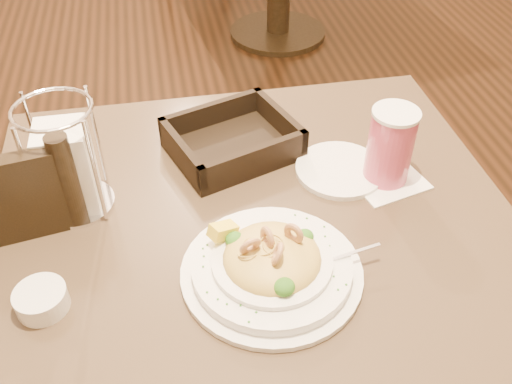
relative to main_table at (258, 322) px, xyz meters
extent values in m
cylinder|color=black|center=(0.00, 0.00, -0.14)|extent=(0.12, 0.12, 0.69)
cube|color=brown|center=(0.00, 0.00, 0.22)|extent=(0.90, 0.90, 0.03)
cylinder|color=black|center=(0.53, 2.22, -0.50)|extent=(0.52, 0.52, 0.03)
cube|color=black|center=(-0.50, 0.24, -0.06)|extent=(0.49, 0.49, 0.04)
cylinder|color=black|center=(-0.36, 0.44, -0.30)|extent=(0.04, 0.04, 0.43)
cylinder|color=black|center=(-0.29, 0.09, 0.19)|extent=(0.04, 0.04, 0.46)
cylinder|color=white|center=(0.00, -0.08, 0.24)|extent=(0.28, 0.28, 0.01)
cylinder|color=white|center=(0.00, -0.08, 0.26)|extent=(0.25, 0.25, 0.02)
cylinder|color=white|center=(0.00, -0.08, 0.27)|extent=(0.18, 0.18, 0.01)
ellipsoid|color=gold|center=(0.00, -0.08, 0.28)|extent=(0.15, 0.15, 0.05)
cube|color=yellow|center=(-0.06, -0.03, 0.29)|extent=(0.05, 0.05, 0.03)
cube|color=silver|center=(0.12, -0.09, 0.27)|extent=(0.10, 0.02, 0.01)
cube|color=silver|center=(0.07, -0.09, 0.27)|extent=(0.03, 0.02, 0.00)
torus|color=gold|center=(0.00, -0.12, 0.28)|extent=(0.05, 0.05, 0.01)
torus|color=gold|center=(0.00, -0.08, 0.30)|extent=(0.04, 0.04, 0.03)
torus|color=gold|center=(-0.02, -0.08, 0.29)|extent=(0.04, 0.03, 0.02)
torus|color=gold|center=(0.00, -0.09, 0.29)|extent=(0.04, 0.04, 0.03)
torus|color=gold|center=(-0.03, -0.09, 0.30)|extent=(0.03, 0.03, 0.02)
torus|color=gold|center=(0.00, -0.10, 0.28)|extent=(0.04, 0.04, 0.03)
torus|color=gold|center=(0.00, -0.08, 0.29)|extent=(0.03, 0.04, 0.03)
torus|color=gold|center=(0.00, -0.08, 0.30)|extent=(0.04, 0.04, 0.01)
torus|color=gold|center=(0.01, -0.08, 0.30)|extent=(0.04, 0.05, 0.02)
torus|color=gold|center=(0.00, -0.08, 0.29)|extent=(0.04, 0.04, 0.00)
torus|color=gold|center=(-0.01, -0.07, 0.29)|extent=(0.04, 0.04, 0.03)
torus|color=gold|center=(0.01, -0.09, 0.30)|extent=(0.03, 0.03, 0.01)
torus|color=gold|center=(0.02, -0.09, 0.29)|extent=(0.04, 0.03, 0.01)
torus|color=gold|center=(-0.01, -0.08, 0.30)|extent=(0.04, 0.04, 0.02)
torus|color=gold|center=(-0.02, -0.07, 0.30)|extent=(0.03, 0.03, 0.00)
torus|color=gold|center=(0.00, -0.07, 0.29)|extent=(0.03, 0.03, 0.01)
torus|color=tan|center=(0.00, -0.07, 0.31)|extent=(0.02, 0.04, 0.04)
torus|color=tan|center=(0.01, -0.11, 0.31)|extent=(0.03, 0.04, 0.04)
torus|color=tan|center=(-0.03, -0.09, 0.31)|extent=(0.04, 0.03, 0.04)
torus|color=tan|center=(0.04, -0.07, 0.31)|extent=(0.03, 0.03, 0.03)
ellipsoid|color=#235714|center=(0.06, -0.06, 0.28)|extent=(0.03, 0.03, 0.02)
ellipsoid|color=#235714|center=(-0.04, -0.05, 0.28)|extent=(0.03, 0.03, 0.02)
ellipsoid|color=#235714|center=(0.01, -0.15, 0.28)|extent=(0.03, 0.03, 0.02)
cube|color=#266619|center=(-0.09, -0.03, 0.27)|extent=(0.00, 0.00, 0.00)
cube|color=#266619|center=(0.06, 0.01, 0.27)|extent=(0.00, 0.00, 0.00)
cube|color=#266619|center=(-0.10, -0.12, 0.27)|extent=(0.00, 0.00, 0.00)
cube|color=#266619|center=(0.09, -0.15, 0.27)|extent=(0.00, 0.00, 0.00)
cube|color=#266619|center=(-0.09, -0.14, 0.27)|extent=(0.00, 0.00, 0.00)
cube|color=#266619|center=(-0.07, -0.15, 0.27)|extent=(0.00, 0.00, 0.00)
cube|color=#266619|center=(0.10, -0.03, 0.27)|extent=(0.00, 0.00, 0.00)
cube|color=#266619|center=(-0.04, -0.17, 0.27)|extent=(0.00, 0.00, 0.00)
cube|color=#266619|center=(-0.06, -0.16, 0.27)|extent=(0.00, 0.00, 0.00)
cube|color=#266619|center=(-0.10, -0.07, 0.27)|extent=(0.00, 0.00, 0.00)
cube|color=#266619|center=(0.10, -0.15, 0.27)|extent=(0.00, 0.00, 0.00)
cube|color=#266619|center=(0.09, -0.13, 0.27)|extent=(0.00, 0.00, 0.00)
cube|color=#266619|center=(0.08, 0.00, 0.27)|extent=(0.00, 0.00, 0.00)
cube|color=#266619|center=(0.10, -0.05, 0.27)|extent=(0.00, 0.00, 0.00)
cube|color=#266619|center=(-0.10, -0.05, 0.27)|extent=(0.00, 0.00, 0.00)
cube|color=#266619|center=(-0.09, -0.04, 0.27)|extent=(0.00, 0.00, 0.00)
cube|color=#266619|center=(0.10, -0.07, 0.27)|extent=(0.00, 0.00, 0.00)
cube|color=#266619|center=(-0.05, -0.19, 0.27)|extent=(0.00, 0.00, 0.00)
cube|color=white|center=(0.26, 0.10, 0.24)|extent=(0.16, 0.16, 0.00)
cylinder|color=#BE4364|center=(0.26, 0.10, 0.31)|extent=(0.08, 0.08, 0.14)
cylinder|color=white|center=(0.26, 0.10, 0.38)|extent=(0.08, 0.08, 0.01)
cube|color=black|center=(-0.01, 0.24, 0.25)|extent=(0.28, 0.25, 0.02)
cube|color=black|center=(0.09, 0.27, 0.28)|extent=(0.08, 0.18, 0.05)
cube|color=black|center=(-0.11, 0.20, 0.28)|extent=(0.08, 0.18, 0.05)
cube|color=black|center=(-0.03, 0.32, 0.28)|extent=(0.22, 0.09, 0.05)
cube|color=black|center=(0.02, 0.16, 0.28)|extent=(0.22, 0.09, 0.05)
cylinder|color=silver|center=(-0.30, 0.13, 0.24)|extent=(0.13, 0.13, 0.01)
torus|color=silver|center=(-0.30, 0.13, 0.44)|extent=(0.13, 0.13, 0.01)
cube|color=white|center=(-0.30, 0.13, 0.32)|extent=(0.10, 0.10, 0.15)
cylinder|color=silver|center=(-0.35, 0.09, 0.34)|extent=(0.01, 0.01, 0.20)
cylinder|color=silver|center=(-0.25, 0.09, 0.34)|extent=(0.01, 0.01, 0.20)
cylinder|color=silver|center=(-0.35, 0.18, 0.34)|extent=(0.01, 0.01, 0.20)
cylinder|color=silver|center=(-0.25, 0.18, 0.34)|extent=(0.01, 0.01, 0.20)
cylinder|color=white|center=(0.18, 0.14, 0.24)|extent=(0.21, 0.21, 0.01)
cylinder|color=white|center=(-0.34, -0.08, 0.26)|extent=(0.08, 0.08, 0.03)
camera|label=1|loc=(-0.12, -0.65, 0.92)|focal=40.00mm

